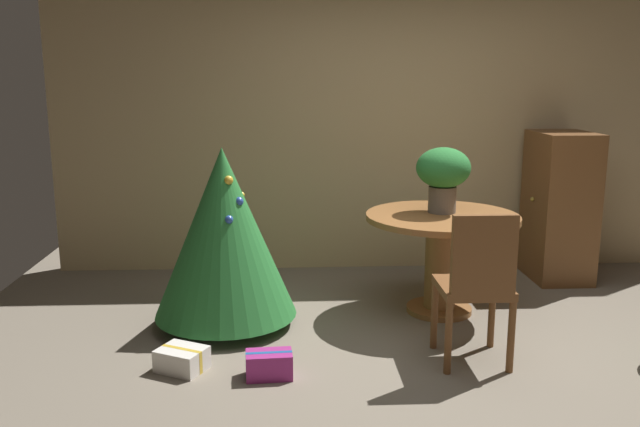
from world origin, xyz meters
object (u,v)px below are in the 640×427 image
at_px(round_dining_table, 441,243).
at_px(wooden_chair_near, 477,281).
at_px(holiday_tree, 224,233).
at_px(gift_box_cream, 182,359).
at_px(wooden_cabinet, 559,206).
at_px(gift_box_purple, 269,365).
at_px(flower_vase, 443,172).

bearing_deg(round_dining_table, wooden_chair_near, -90.00).
xyz_separation_m(round_dining_table, holiday_tree, (-1.57, -0.19, 0.14)).
height_order(round_dining_table, wooden_chair_near, wooden_chair_near).
bearing_deg(gift_box_cream, holiday_tree, 74.54).
relative_size(wooden_chair_near, holiday_tree, 0.76).
bearing_deg(wooden_cabinet, holiday_tree, -160.49).
height_order(gift_box_purple, wooden_cabinet, wooden_cabinet).
height_order(flower_vase, gift_box_purple, flower_vase).
distance_m(round_dining_table, holiday_tree, 1.59).
xyz_separation_m(wooden_chair_near, gift_box_cream, (-1.78, 0.02, -0.47)).
bearing_deg(flower_vase, holiday_tree, -170.75).
bearing_deg(holiday_tree, round_dining_table, 6.72).
bearing_deg(holiday_tree, flower_vase, 9.25).
xyz_separation_m(gift_box_cream, wooden_cabinet, (2.98, 1.72, 0.57)).
distance_m(holiday_tree, gift_box_purple, 1.10).
bearing_deg(wooden_cabinet, wooden_chair_near, -124.77).
height_order(round_dining_table, flower_vase, flower_vase).
relative_size(wooden_chair_near, gift_box_cream, 2.82).
bearing_deg(wooden_chair_near, wooden_cabinet, 55.23).
relative_size(flower_vase, gift_box_purple, 1.72).
xyz_separation_m(round_dining_table, flower_vase, (0.01, 0.07, 0.52)).
distance_m(wooden_chair_near, wooden_cabinet, 2.12).
xyz_separation_m(flower_vase, wooden_chair_near, (-0.01, -1.01, -0.51)).
relative_size(round_dining_table, wooden_chair_near, 1.16).
bearing_deg(wooden_chair_near, gift_box_cream, 179.52).
distance_m(holiday_tree, wooden_cabinet, 2.95).
relative_size(gift_box_purple, wooden_cabinet, 0.22).
distance_m(flower_vase, wooden_chair_near, 1.13).
bearing_deg(round_dining_table, holiday_tree, -173.28).
xyz_separation_m(round_dining_table, wooden_cabinet, (1.21, 0.80, 0.10)).
relative_size(round_dining_table, wooden_cabinet, 0.88).
bearing_deg(gift_box_cream, round_dining_table, 27.42).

